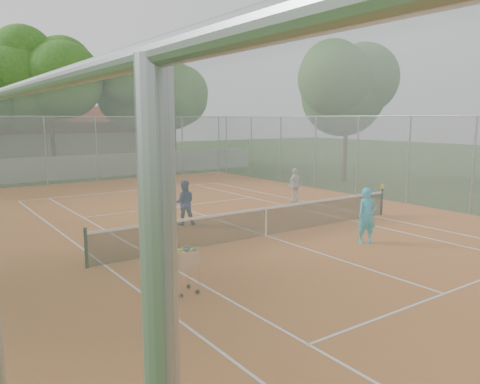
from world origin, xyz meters
TOP-DOWN VIEW (x-y plane):
  - ground at (0.00, 0.00)m, footprint 120.00×120.00m
  - court_pad at (0.00, 0.00)m, footprint 18.00×34.00m
  - court_lines at (0.00, 0.00)m, footprint 10.98×23.78m
  - tennis_net at (0.00, 0.00)m, footprint 11.88×0.10m
  - perimeter_fence at (0.00, 0.00)m, footprint 18.00×34.00m
  - boundary_wall at (0.00, 19.00)m, footprint 26.00×0.30m
  - clubhouse at (-2.00, 29.00)m, footprint 16.40×9.00m
  - tropical_trees at (0.00, 22.00)m, footprint 29.00×19.00m
  - player_near at (2.00, -2.53)m, footprint 0.74×0.60m
  - player_far_left at (-1.44, 3.00)m, footprint 0.99×0.90m
  - player_far_right at (5.05, 4.21)m, footprint 0.99×0.53m
  - ball_hopper at (-4.71, -3.06)m, footprint 0.64×0.64m

SIDE VIEW (x-z plane):
  - ground at x=0.00m, z-range 0.00..0.00m
  - court_pad at x=0.00m, z-range 0.00..0.02m
  - court_lines at x=0.00m, z-range 0.02..0.03m
  - tennis_net at x=0.00m, z-range 0.02..1.00m
  - ball_hopper at x=-4.71m, z-range 0.02..1.12m
  - boundary_wall at x=0.00m, z-range 0.00..1.50m
  - player_far_right at x=5.05m, z-range 0.02..1.62m
  - player_far_left at x=-1.44m, z-range 0.02..1.66m
  - player_near at x=2.00m, z-range 0.02..1.76m
  - perimeter_fence at x=0.00m, z-range 0.00..4.00m
  - clubhouse at x=-2.00m, z-range 0.00..4.40m
  - tropical_trees at x=0.00m, z-range 0.00..10.00m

